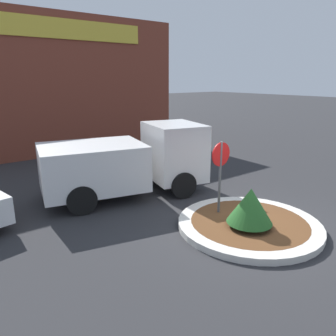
% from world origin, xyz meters
% --- Properties ---
extents(ground_plane, '(120.00, 120.00, 0.00)m').
position_xyz_m(ground_plane, '(0.00, 0.00, 0.00)').
color(ground_plane, '#2D2D30').
extents(traffic_island, '(3.68, 3.68, 0.17)m').
position_xyz_m(traffic_island, '(0.00, 0.00, 0.08)').
color(traffic_island, beige).
rests_on(traffic_island, ground_plane).
extents(stop_sign, '(0.65, 0.07, 2.16)m').
position_xyz_m(stop_sign, '(-0.18, 0.92, 1.48)').
color(stop_sign, '#4C4C51').
rests_on(stop_sign, ground_plane).
extents(island_shrub, '(1.14, 1.14, 1.01)m').
position_xyz_m(island_shrub, '(-0.23, -0.18, 0.73)').
color(island_shrub, brown).
rests_on(island_shrub, traffic_island).
extents(utility_truck, '(5.56, 3.30, 2.28)m').
position_xyz_m(utility_truck, '(-1.19, 4.07, 1.16)').
color(utility_truck, silver).
rests_on(utility_truck, ground_plane).
extents(storefront_building, '(14.30, 6.07, 6.78)m').
position_xyz_m(storefront_building, '(-1.28, 14.02, 3.39)').
color(storefront_building, brown).
rests_on(storefront_building, ground_plane).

